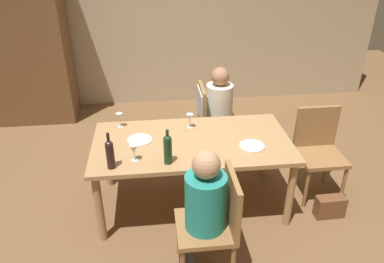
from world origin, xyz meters
The scene contains 17 objects.
ground_plane centered at (0.00, 0.00, 0.00)m, with size 10.00×10.00×0.00m, color brown.
rear_room_partition centered at (0.00, 2.68, 1.35)m, with size 6.40×0.12×2.70m, color tan.
armoire_cabinet centered at (-2.02, 2.23, 1.10)m, with size 1.18×0.62×2.18m.
dining_table centered at (0.00, 0.00, 0.65)m, with size 1.84×0.96×0.73m.
chair_near centered at (0.09, -0.86, 0.53)m, with size 0.44×0.44×0.92m.
chair_far_right centered at (0.29, 0.86, 0.59)m, with size 0.46×0.44×0.92m.
chair_right_end centered at (1.30, 0.09, 0.53)m, with size 0.44×0.44×0.92m.
person_woman_host centered at (-0.03, -0.86, 0.66)m, with size 0.35×0.31×1.13m.
person_man_bearded centered at (0.44, 0.86, 0.66)m, with size 0.35×0.31×1.14m.
wine_bottle_tall_green centered at (-0.71, -0.36, 0.87)m, with size 0.07×0.07×0.33m.
wine_bottle_dark_red centered at (-0.24, -0.34, 0.87)m, with size 0.07×0.07×0.31m.
wine_glass_near_left centered at (0.01, 0.27, 0.84)m, with size 0.07×0.07×0.15m.
wine_glass_centre centered at (-0.53, -0.28, 0.84)m, with size 0.07×0.07×0.15m.
wine_glass_near_right centered at (-0.68, 0.37, 0.84)m, with size 0.07×0.07×0.15m.
dinner_plate_host centered at (0.53, -0.16, 0.74)m, with size 0.23×0.23×0.01m, color white.
dinner_plate_guest_left centered at (-0.48, 0.06, 0.74)m, with size 0.23×0.23×0.01m, color white.
handbag centered at (1.30, -0.35, 0.11)m, with size 0.28×0.12×0.22m, color brown.
Camera 1 is at (-0.34, -2.97, 2.45)m, focal length 34.61 mm.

